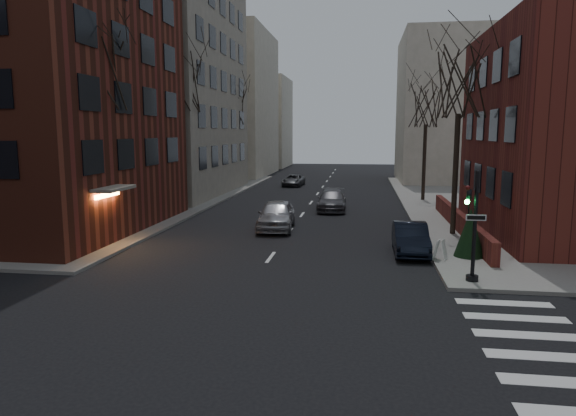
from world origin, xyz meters
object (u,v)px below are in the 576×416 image
object	(u,v)px
tree_left_a	(98,70)
tree_right_b	(426,105)
traffic_signal	(473,233)
streetlamp_near	(173,152)
car_lane_far	(293,180)
streetlamp_far	(244,145)
car_lane_gray	(332,200)
evergreen_shrub	(470,232)
tree_right_a	(460,82)
tree_left_b	(183,84)
sandwich_board	(440,250)
tree_left_c	(232,106)
car_lane_silver	(276,215)
parked_sedan	(410,238)

from	to	relation	value
tree_left_a	tree_right_b	size ratio (longest dim) A/B	1.12
traffic_signal	tree_right_b	xyz separation A→B (m)	(0.86, 23.01, 5.68)
streetlamp_near	car_lane_far	bearing A→B (deg)	75.83
streetlamp_far	car_lane_gray	distance (m)	19.03
traffic_signal	car_lane_gray	world-z (taller)	traffic_signal
tree_right_b	streetlamp_near	xyz separation A→B (m)	(-17.00, -10.00, -3.35)
car_lane_gray	evergreen_shrub	xyz separation A→B (m)	(6.77, -13.41, 0.51)
tree_right_a	streetlamp_near	distance (m)	17.87
streetlamp_far	car_lane_far	world-z (taller)	streetlamp_far
tree_left_b	sandwich_board	world-z (taller)	tree_left_b
tree_right_b	car_lane_gray	xyz separation A→B (m)	(-6.94, -5.77, -6.88)
car_lane_far	evergreen_shrub	distance (m)	31.75
tree_left_a	car_lane_gray	size ratio (longest dim) A/B	2.10
evergreen_shrub	tree_left_c	bearing A→B (deg)	122.68
traffic_signal	car_lane_silver	bearing A→B (deg)	132.37
car_lane_far	evergreen_shrub	size ratio (longest dim) A/B	1.97
tree_right_b	streetlamp_far	size ratio (longest dim) A/B	1.46
tree_left_b	car_lane_silver	bearing A→B (deg)	-42.84
tree_right_a	parked_sedan	size ratio (longest dim) A/B	2.28
tree_right_b	car_lane_far	size ratio (longest dim) A/B	2.19
tree_left_b	tree_right_b	size ratio (longest dim) A/B	1.18
tree_left_a	streetlamp_far	bearing A→B (deg)	88.77
tree_right_b	car_lane_silver	distance (m)	17.82
streetlamp_near	evergreen_shrub	bearing A→B (deg)	-28.59
car_lane_far	evergreen_shrub	bearing A→B (deg)	-66.10
tree_right_a	car_lane_gray	world-z (taller)	tree_right_a
car_lane_silver	sandwich_board	size ratio (longest dim) A/B	5.62
car_lane_silver	car_lane_far	size ratio (longest dim) A/B	1.16
traffic_signal	sandwich_board	distance (m)	3.36
tree_left_a	tree_right_b	world-z (taller)	tree_left_a
traffic_signal	tree_left_c	xyz separation A→B (m)	(-16.74, 31.01, 6.12)
streetlamp_far	car_lane_far	bearing A→B (deg)	3.83
tree_right_a	streetlamp_far	size ratio (longest dim) A/B	1.55
traffic_signal	sandwich_board	world-z (taller)	traffic_signal
tree_right_a	car_lane_far	world-z (taller)	tree_right_a
tree_right_b	sandwich_board	bearing A→B (deg)	-94.29
streetlamp_near	sandwich_board	size ratio (longest dim) A/B	7.25
traffic_signal	car_lane_silver	xyz separation A→B (m)	(-8.79, 9.64, -1.08)
traffic_signal	car_lane_far	xyz separation A→B (m)	(-11.00, 33.35, -1.32)
car_lane_far	sandwich_board	world-z (taller)	car_lane_far
tree_right_a	tree_right_b	world-z (taller)	tree_right_a
tree_left_c	tree_right_b	xyz separation A→B (m)	(17.60, -8.00, -0.44)
tree_left_b	parked_sedan	xyz separation A→B (m)	(15.00, -12.33, -8.21)
traffic_signal	tree_right_a	size ratio (longest dim) A/B	0.41
streetlamp_far	car_lane_far	size ratio (longest dim) A/B	1.50
sandwich_board	tree_right_b	bearing A→B (deg)	107.50
tree_left_b	car_lane_gray	bearing A→B (deg)	1.26
tree_left_a	tree_left_c	xyz separation A→B (m)	(0.00, 26.00, -0.44)
traffic_signal	sandwich_board	size ratio (longest dim) A/B	4.62
tree_left_c	tree_right_a	bearing A→B (deg)	-51.34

